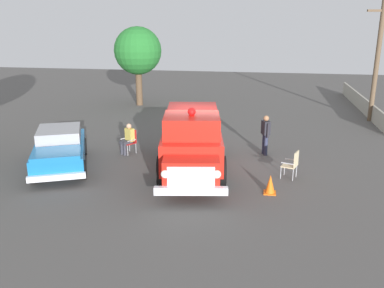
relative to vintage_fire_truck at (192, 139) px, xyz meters
The scene contains 11 objects.
ground_plane 1.45m from the vintage_fire_truck, 165.18° to the left, with size 60.00×60.00×0.00m, color #514F4C.
vintage_fire_truck is the anchor object (origin of this frame).
classic_hot_rod 5.06m from the vintage_fire_truck, 83.45° to the right, with size 4.74×3.43×1.46m.
lawn_chair_near_truck 3.40m from the vintage_fire_truck, 118.99° to the right, with size 0.68×0.68×1.02m.
lawn_chair_by_car 3.73m from the vintage_fire_truck, 85.79° to the left, with size 0.63×0.63×1.02m.
spectator_seated 3.39m from the vintage_fire_truck, 116.74° to the right, with size 0.65×0.61×1.29m.
spectator_standing 3.60m from the vintage_fire_truck, 131.15° to the left, with size 0.63×0.40×1.68m.
oak_tree_right 13.06m from the vintage_fire_truck, 154.53° to the right, with size 3.05×3.05×5.07m.
utility_pole 12.94m from the vintage_fire_truck, 138.04° to the left, with size 0.44×1.69×6.50m.
traffic_cone 3.48m from the vintage_fire_truck, 59.00° to the left, with size 0.40×0.40×0.64m.
background_fence 15.06m from the vintage_fire_truck, 144.96° to the left, with size 12.17×0.12×0.90m.
Camera 1 is at (15.20, 2.27, 5.45)m, focal length 38.47 mm.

